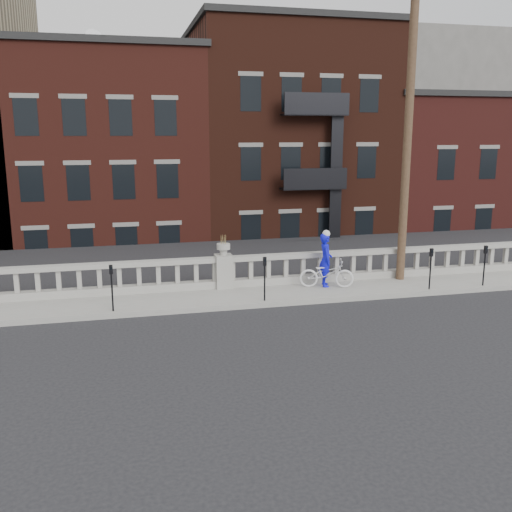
{
  "coord_description": "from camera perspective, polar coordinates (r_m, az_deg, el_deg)",
  "views": [
    {
      "loc": [
        -3.21,
        -14.03,
        5.16
      ],
      "look_at": [
        0.92,
        3.2,
        1.32
      ],
      "focal_mm": 40.0,
      "sensor_mm": 36.0,
      "label": 1
    }
  ],
  "objects": [
    {
      "name": "utility_pole",
      "position": [
        19.99,
        14.96,
        12.04
      ],
      "size": [
        1.6,
        0.28,
        10.0
      ],
      "color": "#422D1E",
      "rests_on": "sidewalk"
    },
    {
      "name": "parking_meter_b",
      "position": [
        17.21,
        0.87,
        -1.78
      ],
      "size": [
        0.1,
        0.09,
        1.36
      ],
      "color": "black",
      "rests_on": "sidewalk"
    },
    {
      "name": "cyclist",
      "position": [
        19.02,
        6.96,
        -0.38
      ],
      "size": [
        0.54,
        0.72,
        1.78
      ],
      "primitive_type": "imported",
      "rotation": [
        0.0,
        0.0,
        1.38
      ],
      "color": "#0E0FD6",
      "rests_on": "sidewalk"
    },
    {
      "name": "lower_level",
      "position": [
        37.35,
        -7.72,
        8.22
      ],
      "size": [
        80.0,
        44.0,
        20.8
      ],
      "color": "#605E59",
      "rests_on": "ground"
    },
    {
      "name": "bicycle",
      "position": [
        18.95,
        7.08,
        -1.74
      ],
      "size": [
        1.88,
        1.08,
        0.94
      ],
      "primitive_type": "imported",
      "rotation": [
        0.0,
        0.0,
        1.3
      ],
      "color": "silver",
      "rests_on": "sidewalk"
    },
    {
      "name": "planter_pedestal",
      "position": [
        18.77,
        -3.25,
        -1.13
      ],
      "size": [
        0.55,
        0.55,
        1.76
      ],
      "color": "gray",
      "rests_on": "sidewalk"
    },
    {
      "name": "balustrade",
      "position": [
        18.82,
        -3.25,
        -1.7
      ],
      "size": [
        28.0,
        0.34,
        1.03
      ],
      "color": "gray",
      "rests_on": "sidewalk"
    },
    {
      "name": "parking_meter_d",
      "position": [
        20.4,
        21.91,
        -0.45
      ],
      "size": [
        0.1,
        0.09,
        1.36
      ],
      "color": "black",
      "rests_on": "sidewalk"
    },
    {
      "name": "parking_meter_a",
      "position": [
        16.71,
        -14.24,
        -2.59
      ],
      "size": [
        0.1,
        0.09,
        1.36
      ],
      "color": "black",
      "rests_on": "sidewalk"
    },
    {
      "name": "sidewalk",
      "position": [
        18.06,
        -2.68,
        -4.14
      ],
      "size": [
        32.0,
        2.2,
        0.15
      ],
      "primitive_type": "cube",
      "color": "gray",
      "rests_on": "ground"
    },
    {
      "name": "ground",
      "position": [
        15.29,
        -0.55,
        -7.5
      ],
      "size": [
        120.0,
        120.0,
        0.0
      ],
      "primitive_type": "plane",
      "color": "black",
      "rests_on": "ground"
    },
    {
      "name": "parking_meter_c",
      "position": [
        19.32,
        17.07,
        -0.77
      ],
      "size": [
        0.1,
        0.09,
        1.36
      ],
      "color": "black",
      "rests_on": "sidewalk"
    }
  ]
}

